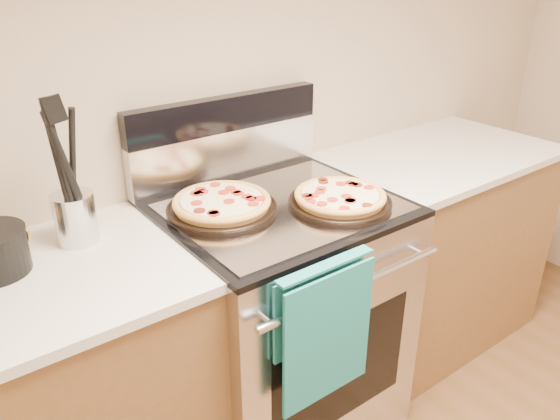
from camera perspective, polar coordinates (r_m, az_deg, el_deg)
wall_back at (r=1.95m, az=-6.59°, el=15.64°), size 4.00×0.00×4.00m
range_body at (r=2.04m, az=-0.15°, el=-11.52°), size 0.76×0.68×0.90m
oven_window at (r=1.84m, az=6.37°, el=-16.45°), size 0.56×0.01×0.40m
cooktop at (r=1.80m, az=-0.17°, el=0.27°), size 0.76×0.68×0.02m
backsplash_lower at (r=2.00m, az=-5.52°, el=5.87°), size 0.76×0.06×0.18m
backsplash_upper at (r=1.96m, az=-5.71°, el=10.01°), size 0.76×0.06×0.12m
oven_handle at (r=1.61m, az=7.94°, el=-7.82°), size 0.70×0.03×0.03m
dish_towel at (r=1.60m, az=4.57°, el=-12.30°), size 0.32×0.05×0.42m
foil_sheet at (r=1.77m, az=0.41°, el=0.33°), size 0.70×0.55×0.01m
cabinet_right at (r=2.60m, az=15.20°, el=-3.98°), size 1.00×0.62×0.88m
countertop_right at (r=2.42m, az=16.41°, el=5.49°), size 1.02×0.64×0.03m
pepperoni_pizza_back at (r=1.74m, az=-6.09°, el=0.59°), size 0.46×0.46×0.05m
pepperoni_pizza_front at (r=1.79m, az=6.29°, el=1.23°), size 0.37×0.37×0.04m
utensil_crock at (r=1.67m, az=-20.60°, el=-0.78°), size 0.16×0.16×0.15m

